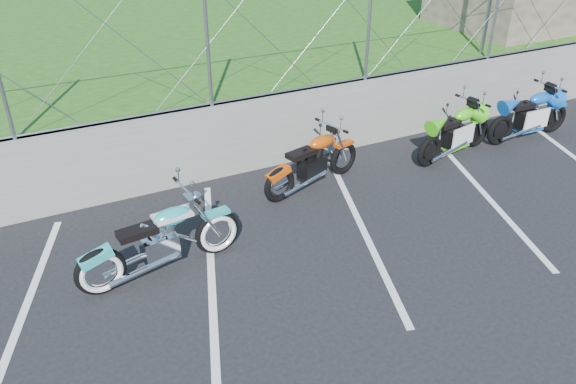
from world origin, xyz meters
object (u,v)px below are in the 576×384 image
naked_orange (314,163)px  sportbike_blue (530,117)px  cruiser_turquoise (163,242)px  sportbike_green (456,134)px

naked_orange → sportbike_blue: sportbike_blue is taller
sportbike_blue → naked_orange: bearing=179.3°
sportbike_blue → cruiser_turquoise: bearing=-171.4°
naked_orange → sportbike_blue: bearing=-16.1°
sportbike_green → naked_orange: bearing=166.6°
sportbike_green → sportbike_blue: (1.85, -0.03, 0.01)m
cruiser_turquoise → naked_orange: bearing=15.2°
cruiser_turquoise → naked_orange: cruiser_turquoise is taller
naked_orange → sportbike_green: bearing=-16.7°
cruiser_turquoise → sportbike_green: size_ratio=1.16×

